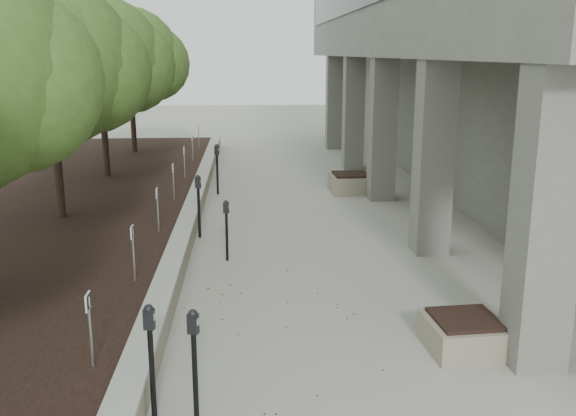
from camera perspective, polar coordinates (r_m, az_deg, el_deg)
name	(u,v)px	position (r m, az deg, el deg)	size (l,w,h in m)	color
ground	(288,411)	(7.84, -0.03, -17.90)	(90.00, 90.00, 0.00)	#A8A29A
retaining_wall	(193,210)	(16.19, -8.55, -0.16)	(0.39, 26.00, 0.50)	gray
planting_bed	(46,214)	(16.92, -21.05, -0.51)	(7.00, 26.00, 0.40)	black
crabapple_tree_3	(52,99)	(15.32, -20.56, 9.22)	(4.60, 4.00, 5.44)	#3D6225
crabapple_tree_4	(101,87)	(20.16, -16.51, 10.43)	(4.60, 4.00, 5.44)	#3D6225
crabapple_tree_5	(131,80)	(25.06, -14.03, 11.15)	(4.60, 4.00, 5.44)	#3D6225
parking_sign_2	(90,330)	(8.09, -17.43, -10.50)	(0.04, 0.22, 0.96)	black
parking_sign_3	(133,253)	(10.83, -13.79, -4.01)	(0.04, 0.22, 0.96)	black
parking_sign_4	(158,210)	(13.68, -11.68, -0.17)	(0.04, 0.22, 0.96)	black
parking_sign_5	(174,182)	(16.59, -10.30, 2.33)	(0.04, 0.22, 0.96)	black
parking_sign_6	(184,162)	(19.52, -9.33, 4.09)	(0.04, 0.22, 0.96)	black
parking_sign_7	(193,148)	(22.47, -8.62, 5.38)	(0.04, 0.22, 0.96)	black
parking_sign_8	(199,137)	(25.43, -8.06, 6.38)	(0.04, 0.22, 0.96)	black
parking_meter_1	(152,363)	(7.52, -12.22, -13.50)	(0.14, 0.10, 1.42)	black
parking_meter_2	(195,366)	(7.40, -8.42, -13.95)	(0.14, 0.10, 1.38)	black
parking_meter_3	(227,231)	(12.81, -5.56, -2.04)	(0.12, 0.09, 1.26)	black
parking_meter_4	(199,206)	(14.46, -8.06, 0.14)	(0.14, 0.10, 1.47)	black
parking_meter_5	(217,169)	(18.87, -6.41, 3.49)	(0.15, 0.11, 1.52)	black
planter_front	(464,333)	(9.48, 15.65, -10.85)	(1.06, 1.06, 0.49)	gray
planter_back	(351,183)	(19.28, 5.69, 2.30)	(1.23, 1.23, 0.58)	gray
berry_scatter	(266,270)	(12.36, -1.99, -5.60)	(3.30, 14.10, 0.02)	maroon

